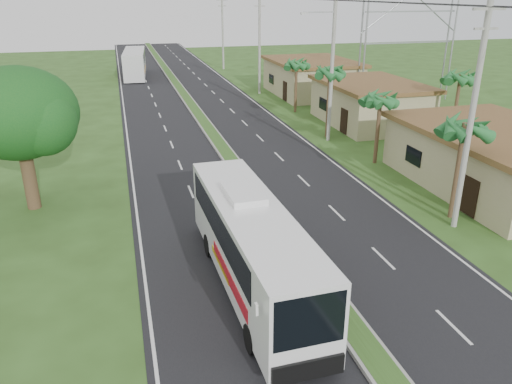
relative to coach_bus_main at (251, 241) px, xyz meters
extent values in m
plane|color=#2D481A|center=(2.64, 0.64, -2.03)|extent=(180.00, 180.00, 0.00)
cube|color=black|center=(2.64, 20.64, -2.02)|extent=(14.00, 160.00, 0.02)
cube|color=gray|center=(2.64, 20.64, -1.94)|extent=(1.20, 160.00, 0.17)
cube|color=#2D481A|center=(2.64, 20.64, -1.85)|extent=(0.95, 160.00, 0.02)
cube|color=silver|center=(-4.06, 20.64, -2.03)|extent=(0.12, 160.00, 0.01)
cube|color=silver|center=(9.34, 20.64, -2.03)|extent=(0.12, 160.00, 0.01)
cube|color=tan|center=(16.64, 6.64, -0.43)|extent=(8.00, 12.00, 3.20)
cube|color=brown|center=(16.64, 6.64, 1.33)|extent=(8.60, 12.60, 0.32)
cube|color=tan|center=(16.64, 22.64, -0.36)|extent=(7.00, 10.00, 3.35)
cube|color=brown|center=(16.64, 22.64, 1.48)|extent=(7.60, 10.60, 0.32)
cube|color=tan|center=(16.64, 36.64, -0.28)|extent=(8.00, 11.00, 3.50)
cube|color=brown|center=(16.64, 36.64, 1.63)|extent=(8.60, 11.60, 0.32)
cylinder|color=#473321|center=(11.64, 3.64, 0.47)|extent=(0.26, 0.26, 5.00)
cylinder|color=#473321|center=(12.04, 12.64, 0.27)|extent=(0.26, 0.26, 4.60)
cylinder|color=#473321|center=(11.44, 19.64, 0.67)|extent=(0.26, 0.26, 5.40)
cylinder|color=#473321|center=(11.94, 28.64, 0.37)|extent=(0.26, 0.26, 4.80)
cylinder|color=#473321|center=(20.14, 15.64, 0.57)|extent=(0.26, 0.26, 5.20)
cylinder|color=#473321|center=(-9.36, 10.64, -0.03)|extent=(0.70, 0.70, 4.00)
ellipsoid|color=#134919|center=(-9.36, 10.64, 3.17)|extent=(6.00, 6.00, 4.68)
sphere|color=#134919|center=(-8.16, 9.64, 2.87)|extent=(3.40, 3.40, 3.40)
cylinder|color=gray|center=(11.14, 2.64, 3.47)|extent=(0.28, 0.28, 11.00)
cube|color=gray|center=(11.14, 2.64, 8.17)|extent=(1.60, 0.12, 0.12)
cube|color=gray|center=(11.14, 2.64, 7.37)|extent=(1.20, 0.10, 0.10)
cylinder|color=gray|center=(11.14, 18.64, 3.97)|extent=(0.28, 0.28, 12.00)
cube|color=gray|center=(9.94, 18.64, 7.47)|extent=(2.40, 0.10, 0.10)
cylinder|color=gray|center=(11.14, 38.64, 3.47)|extent=(0.28, 0.28, 11.00)
cube|color=gray|center=(11.14, 38.64, 7.37)|extent=(1.20, 0.10, 0.10)
cylinder|color=gray|center=(11.14, 58.64, 3.22)|extent=(0.28, 0.28, 10.50)
cube|color=gray|center=(11.14, 58.64, 7.67)|extent=(1.60, 0.12, 0.12)
cube|color=gray|center=(11.14, 58.64, 6.87)|extent=(1.20, 0.10, 0.10)
cylinder|color=gray|center=(19.64, 30.14, 3.97)|extent=(0.18, 0.18, 12.00)
cylinder|color=gray|center=(29.64, 30.14, 3.97)|extent=(0.18, 0.18, 12.00)
cylinder|color=gray|center=(19.64, 31.14, 3.97)|extent=(0.18, 0.18, 12.00)
cylinder|color=gray|center=(29.64, 31.14, 3.97)|extent=(0.18, 0.18, 12.00)
cube|color=gray|center=(24.64, 30.64, 3.97)|extent=(10.00, 0.14, 0.14)
cube|color=gray|center=(24.64, 30.64, 6.97)|extent=(10.00, 0.14, 0.14)
cube|color=white|center=(0.00, -0.05, -0.10)|extent=(2.68, 11.49, 3.00)
cube|color=black|center=(-0.01, 0.52, 0.56)|extent=(2.67, 9.21, 1.20)
cube|color=black|center=(0.15, -5.71, 0.38)|extent=(2.15, 0.20, 1.68)
cube|color=#AF0E1B|center=(0.03, -1.20, -0.70)|extent=(2.56, 5.02, 0.52)
cube|color=gold|center=(-0.01, 0.23, -0.94)|extent=(2.51, 2.92, 0.24)
cube|color=white|center=(-0.03, 1.09, 1.53)|extent=(1.39, 2.32, 0.27)
cylinder|color=black|center=(-0.98, -3.70, -1.54)|extent=(0.33, 1.00, 0.99)
cylinder|color=black|center=(1.17, -3.64, -1.54)|extent=(0.33, 1.00, 0.99)
cylinder|color=black|center=(-1.16, 2.97, -1.54)|extent=(0.33, 1.00, 0.99)
cylinder|color=black|center=(1.00, 3.02, -1.54)|extent=(0.33, 1.00, 0.99)
cube|color=silver|center=(-1.92, 54.63, -0.20)|extent=(3.53, 12.19, 3.35)
cube|color=black|center=(-1.88, 55.15, 0.80)|extent=(3.34, 9.06, 1.14)
cube|color=orange|center=(-2.00, 53.59, -0.84)|extent=(3.10, 5.94, 0.37)
cylinder|color=black|center=(-3.45, 49.77, -1.53)|extent=(0.39, 1.02, 1.00)
cylinder|color=black|center=(-1.16, 49.59, -1.53)|extent=(0.39, 1.02, 1.00)
cylinder|color=black|center=(-2.73, 59.15, -1.53)|extent=(0.39, 1.02, 1.00)
cylinder|color=black|center=(-0.43, 58.97, -1.53)|extent=(0.39, 1.02, 1.00)
imported|color=black|center=(0.64, 5.06, -1.49)|extent=(1.86, 1.02, 1.08)
imported|color=#9D2D16|center=(0.64, 5.06, -0.60)|extent=(0.74, 0.60, 1.77)
camera|label=1|loc=(-4.30, -16.40, 8.86)|focal=35.00mm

